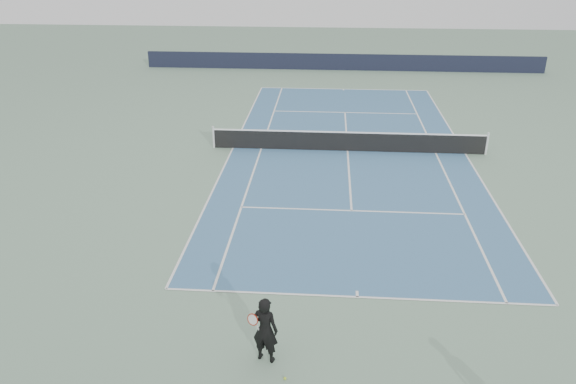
{
  "coord_description": "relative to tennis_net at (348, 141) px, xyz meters",
  "views": [
    {
      "loc": [
        -0.98,
        -25.12,
        9.23
      ],
      "look_at": [
        -2.29,
        -7.29,
        1.1
      ],
      "focal_mm": 35.0,
      "sensor_mm": 36.0,
      "label": 1
    }
  ],
  "objects": [
    {
      "name": "tennis_ball",
      "position": [
        -1.78,
        -15.24,
        -0.47
      ],
      "size": [
        0.07,
        0.07,
        0.07
      ],
      "primitive_type": "sphere",
      "color": "#B7DA2C",
      "rests_on": "ground"
    },
    {
      "name": "windscreen_far",
      "position": [
        0.0,
        17.88,
        0.1
      ],
      "size": [
        30.0,
        0.25,
        1.2
      ],
      "primitive_type": "cube",
      "color": "black",
      "rests_on": "ground"
    },
    {
      "name": "tennis_net",
      "position": [
        0.0,
        0.0,
        0.0
      ],
      "size": [
        12.9,
        0.1,
        1.07
      ],
      "color": "silver",
      "rests_on": "ground"
    },
    {
      "name": "tennis_player",
      "position": [
        -2.3,
        -14.59,
        0.37
      ],
      "size": [
        0.83,
        0.63,
        1.74
      ],
      "color": "black",
      "rests_on": "ground"
    },
    {
      "name": "ground",
      "position": [
        0.0,
        0.0,
        -0.5
      ],
      "size": [
        80.0,
        80.0,
        0.0
      ],
      "primitive_type": "plane",
      "color": "slate"
    },
    {
      "name": "court_surface",
      "position": [
        0.0,
        0.0,
        -0.5
      ],
      "size": [
        10.97,
        23.77,
        0.01
      ],
      "primitive_type": "cube",
      "color": "#3C688F",
      "rests_on": "ground"
    }
  ]
}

